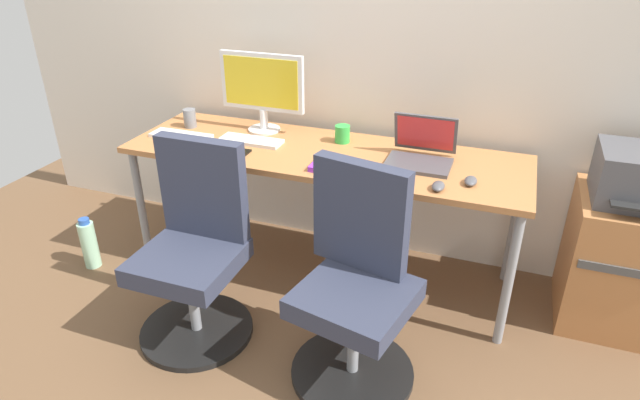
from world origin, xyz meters
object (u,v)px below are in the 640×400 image
Objects in this scene: office_chair_right at (356,288)px; water_bottle_on_floor at (89,244)px; open_laptop at (421,151)px; coffee_mug at (342,134)px; office_chair_left at (195,253)px; side_cabinet at (616,261)px; desktop_monitor at (262,87)px.

office_chair_right reaches higher than water_bottle_on_floor.
coffee_mug is (-0.44, 0.12, -0.01)m from open_laptop.
office_chair_left is 1.43× the size of side_cabinet.
desktop_monitor is at bearing 177.57° from coffee_mug.
office_chair_right is 10.22× the size of coffee_mug.
open_laptop reaches higher than office_chair_left.
office_chair_right is 3.03× the size of water_bottle_on_floor.
office_chair_left is at bearing -142.02° from open_laptop.
side_cabinet is (1.08, 0.76, -0.10)m from office_chair_right.
office_chair_left is at bearing -118.83° from coffee_mug.
side_cabinet is at bearing -1.88° from coffee_mug.
office_chair_right is 1.33m from side_cabinet.
water_bottle_on_floor is at bearing 171.97° from office_chair_right.
desktop_monitor reaches higher than water_bottle_on_floor.
office_chair_right is 1.43× the size of side_cabinet.
office_chair_left is 0.95m from water_bottle_on_floor.
office_chair_left is 0.99m from coffee_mug.
side_cabinet is 1.37× the size of desktop_monitor.
desktop_monitor is 1.55× the size of open_laptop.
side_cabinet is at bearing 35.17° from office_chair_right.
office_chair_right is at bearing -0.11° from office_chair_left.
coffee_mug is at bearing 112.25° from office_chair_right.
office_chair_right is 1.69m from water_bottle_on_floor.
water_bottle_on_floor is 0.65× the size of desktop_monitor.
office_chair_right is at bearing -144.83° from side_cabinet.
office_chair_left reaches higher than side_cabinet.
side_cabinet is 7.13× the size of coffee_mug.
open_laptop is at bearing 14.64° from water_bottle_on_floor.
coffee_mug is at bearing -2.43° from desktop_monitor.
office_chair_right is at bearing -46.01° from desktop_monitor.
office_chair_left is at bearing -14.82° from water_bottle_on_floor.
open_laptop is 0.46m from coffee_mug.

